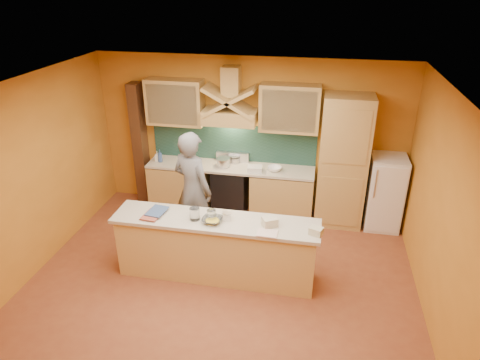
% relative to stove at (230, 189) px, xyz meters
% --- Properties ---
extents(floor, '(5.50, 5.00, 0.01)m').
position_rel_stove_xyz_m(floor, '(0.30, -2.20, -0.45)').
color(floor, brown).
rests_on(floor, ground).
extents(ceiling, '(5.50, 5.00, 0.01)m').
position_rel_stove_xyz_m(ceiling, '(0.30, -2.20, 2.35)').
color(ceiling, white).
rests_on(ceiling, wall_back).
extents(wall_back, '(5.50, 0.02, 2.80)m').
position_rel_stove_xyz_m(wall_back, '(0.30, 0.30, 0.95)').
color(wall_back, '#C57C26').
rests_on(wall_back, floor).
extents(wall_front, '(5.50, 0.02, 2.80)m').
position_rel_stove_xyz_m(wall_front, '(0.30, -4.70, 0.95)').
color(wall_front, '#C57C26').
rests_on(wall_front, floor).
extents(wall_left, '(0.02, 5.00, 2.80)m').
position_rel_stove_xyz_m(wall_left, '(-2.45, -2.20, 0.95)').
color(wall_left, '#C57C26').
rests_on(wall_left, floor).
extents(wall_right, '(0.02, 5.00, 2.80)m').
position_rel_stove_xyz_m(wall_right, '(3.05, -2.20, 0.95)').
color(wall_right, '#C57C26').
rests_on(wall_right, floor).
extents(base_cabinet_left, '(1.10, 0.60, 0.86)m').
position_rel_stove_xyz_m(base_cabinet_left, '(-0.95, 0.00, -0.02)').
color(base_cabinet_left, tan).
rests_on(base_cabinet_left, floor).
extents(base_cabinet_right, '(1.10, 0.60, 0.86)m').
position_rel_stove_xyz_m(base_cabinet_right, '(0.95, 0.00, -0.02)').
color(base_cabinet_right, tan).
rests_on(base_cabinet_right, floor).
extents(counter_top, '(3.00, 0.62, 0.04)m').
position_rel_stove_xyz_m(counter_top, '(-0.00, 0.00, 0.45)').
color(counter_top, beige).
rests_on(counter_top, base_cabinet_left).
extents(stove, '(0.60, 0.58, 0.90)m').
position_rel_stove_xyz_m(stove, '(0.00, 0.00, 0.00)').
color(stove, black).
rests_on(stove, floor).
extents(backsplash, '(3.00, 0.03, 0.70)m').
position_rel_stove_xyz_m(backsplash, '(-0.00, 0.28, 0.80)').
color(backsplash, '#1A3933').
rests_on(backsplash, wall_back).
extents(range_hood, '(0.92, 0.50, 0.24)m').
position_rel_stove_xyz_m(range_hood, '(0.00, 0.05, 1.37)').
color(range_hood, tan).
rests_on(range_hood, wall_back).
extents(hood_chimney, '(0.30, 0.30, 0.50)m').
position_rel_stove_xyz_m(hood_chimney, '(0.00, 0.15, 1.95)').
color(hood_chimney, tan).
rests_on(hood_chimney, wall_back).
extents(upper_cabinet_left, '(1.00, 0.35, 0.80)m').
position_rel_stove_xyz_m(upper_cabinet_left, '(-1.00, 0.12, 1.55)').
color(upper_cabinet_left, tan).
rests_on(upper_cabinet_left, wall_back).
extents(upper_cabinet_right, '(1.00, 0.35, 0.80)m').
position_rel_stove_xyz_m(upper_cabinet_right, '(1.00, 0.12, 1.55)').
color(upper_cabinet_right, tan).
rests_on(upper_cabinet_right, wall_back).
extents(pantry_column, '(0.80, 0.60, 2.30)m').
position_rel_stove_xyz_m(pantry_column, '(1.95, 0.00, 0.70)').
color(pantry_column, tan).
rests_on(pantry_column, floor).
extents(fridge, '(0.58, 0.60, 1.30)m').
position_rel_stove_xyz_m(fridge, '(2.70, 0.00, 0.20)').
color(fridge, white).
rests_on(fridge, floor).
extents(trim_column_left, '(0.20, 0.30, 2.30)m').
position_rel_stove_xyz_m(trim_column_left, '(-1.75, 0.15, 0.70)').
color(trim_column_left, '#472816').
rests_on(trim_column_left, floor).
extents(island_body, '(2.80, 0.55, 0.88)m').
position_rel_stove_xyz_m(island_body, '(0.20, -1.90, -0.01)').
color(island_body, '#E1BE73').
rests_on(island_body, floor).
extents(island_top, '(2.90, 0.62, 0.05)m').
position_rel_stove_xyz_m(island_top, '(0.20, -1.90, 0.47)').
color(island_top, beige).
rests_on(island_top, island_body).
extents(person, '(0.83, 0.71, 1.92)m').
position_rel_stove_xyz_m(person, '(-0.36, -1.12, 0.51)').
color(person, slate).
rests_on(person, floor).
extents(pot_large, '(0.24, 0.24, 0.16)m').
position_rel_stove_xyz_m(pot_large, '(-0.12, -0.05, 0.53)').
color(pot_large, silver).
rests_on(pot_large, stove).
extents(pot_small, '(0.24, 0.24, 0.12)m').
position_rel_stove_xyz_m(pot_small, '(0.04, 0.17, 0.51)').
color(pot_small, '#B1B0B7').
rests_on(pot_small, stove).
extents(soap_bottle_a, '(0.10, 0.11, 0.18)m').
position_rel_stove_xyz_m(soap_bottle_a, '(-1.36, -0.03, 0.56)').
color(soap_bottle_a, white).
rests_on(soap_bottle_a, counter_top).
extents(soap_bottle_b, '(0.11, 0.11, 0.23)m').
position_rel_stove_xyz_m(soap_bottle_b, '(-1.29, -0.06, 0.59)').
color(soap_bottle_b, '#345191').
rests_on(soap_bottle_b, counter_top).
extents(bowl_back, '(0.25, 0.25, 0.08)m').
position_rel_stove_xyz_m(bowl_back, '(0.80, -0.06, 0.51)').
color(bowl_back, white).
rests_on(bowl_back, counter_top).
extents(dish_rack, '(0.27, 0.22, 0.09)m').
position_rel_stove_xyz_m(dish_rack, '(0.47, -0.14, 0.51)').
color(dish_rack, silver).
rests_on(dish_rack, counter_top).
extents(book_lower, '(0.27, 0.34, 0.03)m').
position_rel_stove_xyz_m(book_lower, '(-0.81, -1.97, 0.51)').
color(book_lower, '#A54D3B').
rests_on(book_lower, island_top).
extents(book_upper, '(0.28, 0.35, 0.02)m').
position_rel_stove_xyz_m(book_upper, '(-0.77, -1.88, 0.53)').
color(book_upper, '#3A5180').
rests_on(book_upper, island_top).
extents(jar_large, '(0.14, 0.14, 0.18)m').
position_rel_stove_xyz_m(jar_large, '(-0.08, -1.95, 0.58)').
color(jar_large, white).
rests_on(jar_large, island_top).
extents(jar_small, '(0.16, 0.16, 0.15)m').
position_rel_stove_xyz_m(jar_small, '(0.15, -1.92, 0.57)').
color(jar_small, white).
rests_on(jar_small, island_top).
extents(kitchen_scale, '(0.13, 0.13, 0.09)m').
position_rel_stove_xyz_m(kitchen_scale, '(0.36, -1.86, 0.54)').
color(kitchen_scale, white).
rests_on(kitchen_scale, island_top).
extents(mixing_bowl, '(0.30, 0.30, 0.07)m').
position_rel_stove_xyz_m(mixing_bowl, '(0.18, -1.98, 0.53)').
color(mixing_bowl, silver).
rests_on(mixing_bowl, island_top).
extents(cloth, '(0.27, 0.21, 0.02)m').
position_rel_stove_xyz_m(cloth, '(0.96, -2.12, 0.50)').
color(cloth, beige).
rests_on(cloth, island_top).
extents(grocery_bag_a, '(0.24, 0.23, 0.12)m').
position_rel_stove_xyz_m(grocery_bag_a, '(0.96, -1.92, 0.56)').
color(grocery_bag_a, beige).
rests_on(grocery_bag_a, island_top).
extents(grocery_bag_b, '(0.20, 0.18, 0.10)m').
position_rel_stove_xyz_m(grocery_bag_b, '(1.58, -2.01, 0.55)').
color(grocery_bag_b, beige).
rests_on(grocery_bag_b, island_top).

